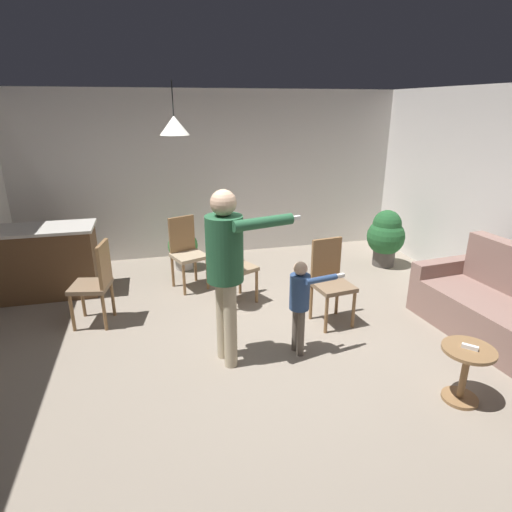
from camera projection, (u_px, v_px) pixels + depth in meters
The scene contains 15 objects.
ground at pixel (263, 345), 4.57m from camera, with size 7.68×7.68×0.00m, color gray.
wall_back at pixel (214, 175), 7.03m from camera, with size 6.40×0.10×2.70m, color silver.
couch_floral at pixel (498, 309), 4.65m from camera, with size 1.01×1.87×1.00m.
kitchen_counter at pixel (49, 261), 5.66m from camera, with size 1.26×0.66×0.95m.
side_table_by_couch at pixel (465, 368), 3.62m from camera, with size 0.44×0.44×0.52m.
person_adult at pixel (226, 260), 3.94m from camera, with size 0.90×0.50×1.76m.
person_child at pixel (300, 298), 4.24m from camera, with size 0.56×0.29×1.02m.
dining_chair_by_counter at pixel (186, 250), 5.89m from camera, with size 0.54×0.54×1.00m.
dining_chair_near_wall at pixel (234, 261), 5.46m from camera, with size 0.56×0.56×1.00m.
dining_chair_centre_back at pixel (330, 278), 4.93m from camera, with size 0.47×0.47×1.00m.
dining_chair_spare at pixel (96, 281), 4.86m from camera, with size 0.49×0.49×1.00m.
potted_plant_corner at pixel (183, 245), 6.59m from camera, with size 0.46×0.46×0.71m.
potted_plant_by_wall at pixel (386, 235), 6.70m from camera, with size 0.59×0.59×0.91m.
spare_remote_on_table at pixel (470, 347), 3.55m from camera, with size 0.04×0.13×0.04m, color white.
ceiling_light_pendant at pixel (174, 125), 4.49m from camera, with size 0.32×0.32×0.55m.
Camera 1 is at (-1.03, -3.83, 2.46)m, focal length 29.61 mm.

